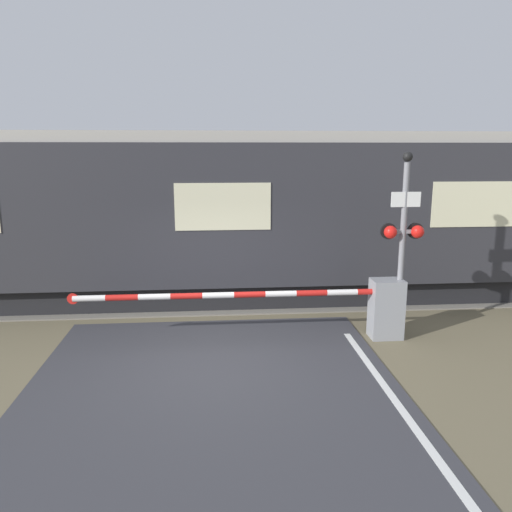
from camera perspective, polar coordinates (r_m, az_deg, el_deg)
name	(u,v)px	position (r m, az deg, el deg)	size (l,w,h in m)	color
ground_plane	(213,361)	(8.78, -4.90, -11.82)	(80.00, 80.00, 0.00)	#6B6047
track_bed	(213,294)	(12.49, -4.90, -4.38)	(36.00, 3.20, 0.13)	slate
train	(222,215)	(12.08, -3.91, 4.73)	(20.11, 3.09, 3.93)	black
crossing_barrier	(358,306)	(9.70, 11.59, -5.62)	(6.21, 0.44, 1.15)	gray
signal_post	(403,235)	(9.65, 16.46, 2.31)	(0.82, 0.26, 3.52)	gray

